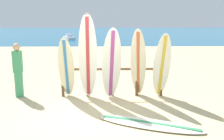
{
  "coord_description": "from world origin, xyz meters",
  "views": [
    {
      "loc": [
        0.32,
        -5.8,
        2.32
      ],
      "look_at": [
        0.49,
        2.1,
        0.78
      ],
      "focal_mm": 39.87,
      "sensor_mm": 36.0,
      "label": 1
    }
  ],
  "objects_px": {
    "surfboard_leaning_center_left": "(112,64)",
    "beachgoer_standing": "(18,68)",
    "surfboard_rack": "(112,77)",
    "small_boat_offshore": "(69,38)",
    "surfboard_leaning_left": "(88,58)",
    "surfboard_leaning_center_right": "(162,66)",
    "surfboard_leaning_center": "(138,64)",
    "surfboard_lying_on_sand": "(149,124)",
    "surfboard_leaning_far_left": "(66,68)"
  },
  "relations": [
    {
      "from": "surfboard_leaning_left",
      "to": "small_boat_offshore",
      "type": "bearing_deg",
      "value": 99.67
    },
    {
      "from": "small_boat_offshore",
      "to": "surfboard_leaning_far_left",
      "type": "bearing_deg",
      "value": -81.7
    },
    {
      "from": "surfboard_leaning_center_right",
      "to": "surfboard_lying_on_sand",
      "type": "height_order",
      "value": "surfboard_leaning_center_right"
    },
    {
      "from": "surfboard_lying_on_sand",
      "to": "surfboard_leaning_center_left",
      "type": "bearing_deg",
      "value": 113.14
    },
    {
      "from": "surfboard_leaning_left",
      "to": "surfboard_leaning_center",
      "type": "height_order",
      "value": "surfboard_leaning_left"
    },
    {
      "from": "surfboard_leaning_far_left",
      "to": "small_boat_offshore",
      "type": "height_order",
      "value": "surfboard_leaning_far_left"
    },
    {
      "from": "surfboard_leaning_left",
      "to": "surfboard_leaning_center_left",
      "type": "distance_m",
      "value": 0.73
    },
    {
      "from": "surfboard_rack",
      "to": "surfboard_leaning_center_right",
      "type": "distance_m",
      "value": 1.56
    },
    {
      "from": "surfboard_leaning_center_left",
      "to": "beachgoer_standing",
      "type": "bearing_deg",
      "value": 172.73
    },
    {
      "from": "small_boat_offshore",
      "to": "surfboard_leaning_left",
      "type": "bearing_deg",
      "value": -80.33
    },
    {
      "from": "surfboard_rack",
      "to": "surfboard_leaning_center_left",
      "type": "distance_m",
      "value": 0.59
    },
    {
      "from": "surfboard_leaning_center_left",
      "to": "surfboard_leaning_center",
      "type": "xyz_separation_m",
      "value": [
        0.8,
        0.09,
        -0.01
      ]
    },
    {
      "from": "surfboard_leaning_left",
      "to": "surfboard_leaning_center",
      "type": "xyz_separation_m",
      "value": [
        1.5,
        0.08,
        -0.21
      ]
    },
    {
      "from": "surfboard_leaning_center_left",
      "to": "beachgoer_standing",
      "type": "distance_m",
      "value": 2.91
    },
    {
      "from": "surfboard_leaning_center_left",
      "to": "small_boat_offshore",
      "type": "height_order",
      "value": "surfboard_leaning_center_left"
    },
    {
      "from": "surfboard_leaning_center_right",
      "to": "small_boat_offshore",
      "type": "xyz_separation_m",
      "value": [
        -6.65,
        26.12,
        -0.76
      ]
    },
    {
      "from": "surfboard_leaning_center_left",
      "to": "beachgoer_standing",
      "type": "height_order",
      "value": "surfboard_leaning_center_left"
    },
    {
      "from": "surfboard_leaning_center",
      "to": "surfboard_lying_on_sand",
      "type": "height_order",
      "value": "surfboard_leaning_center"
    },
    {
      "from": "small_boat_offshore",
      "to": "beachgoer_standing",
      "type": "bearing_deg",
      "value": -84.97
    },
    {
      "from": "surfboard_leaning_center_right",
      "to": "surfboard_lying_on_sand",
      "type": "relative_size",
      "value": 0.82
    },
    {
      "from": "surfboard_rack",
      "to": "small_boat_offshore",
      "type": "distance_m",
      "value": 26.3
    },
    {
      "from": "surfboard_rack",
      "to": "surfboard_leaning_center",
      "type": "relative_size",
      "value": 1.49
    },
    {
      "from": "surfboard_leaning_center_left",
      "to": "small_boat_offshore",
      "type": "bearing_deg",
      "value": 101.15
    },
    {
      "from": "surfboard_lying_on_sand",
      "to": "beachgoer_standing",
      "type": "bearing_deg",
      "value": 148.26
    },
    {
      "from": "surfboard_lying_on_sand",
      "to": "surfboard_leaning_far_left",
      "type": "bearing_deg",
      "value": 137.0
    },
    {
      "from": "surfboard_leaning_far_left",
      "to": "surfboard_leaning_center_right",
      "type": "bearing_deg",
      "value": -1.42
    },
    {
      "from": "beachgoer_standing",
      "to": "surfboard_lying_on_sand",
      "type": "bearing_deg",
      "value": -31.74
    },
    {
      "from": "beachgoer_standing",
      "to": "surfboard_rack",
      "type": "bearing_deg",
      "value": 0.15
    },
    {
      "from": "surfboard_leaning_center",
      "to": "surfboard_leaning_far_left",
      "type": "bearing_deg",
      "value": 179.65
    },
    {
      "from": "surfboard_leaning_left",
      "to": "surfboard_leaning_center_right",
      "type": "xyz_separation_m",
      "value": [
        2.2,
        0.02,
        -0.27
      ]
    },
    {
      "from": "surfboard_leaning_far_left",
      "to": "surfboard_lying_on_sand",
      "type": "height_order",
      "value": "surfboard_leaning_far_left"
    },
    {
      "from": "surfboard_rack",
      "to": "surfboard_leaning_center_left",
      "type": "height_order",
      "value": "surfboard_leaning_center_left"
    },
    {
      "from": "surfboard_leaning_left",
      "to": "beachgoer_standing",
      "type": "distance_m",
      "value": 2.25
    },
    {
      "from": "surfboard_leaning_left",
      "to": "surfboard_leaning_center_left",
      "type": "height_order",
      "value": "surfboard_leaning_left"
    },
    {
      "from": "surfboard_leaning_left",
      "to": "surfboard_leaning_center_left",
      "type": "relative_size",
      "value": 1.18
    },
    {
      "from": "surfboard_lying_on_sand",
      "to": "beachgoer_standing",
      "type": "height_order",
      "value": "beachgoer_standing"
    },
    {
      "from": "surfboard_leaning_left",
      "to": "surfboard_leaning_center_right",
      "type": "relative_size",
      "value": 1.27
    },
    {
      "from": "surfboard_leaning_far_left",
      "to": "surfboard_leaning_left",
      "type": "xyz_separation_m",
      "value": [
        0.65,
        -0.09,
        0.33
      ]
    },
    {
      "from": "surfboard_leaning_center_right",
      "to": "beachgoer_standing",
      "type": "height_order",
      "value": "surfboard_leaning_center_right"
    },
    {
      "from": "surfboard_leaning_center",
      "to": "beachgoer_standing",
      "type": "distance_m",
      "value": 3.7
    },
    {
      "from": "surfboard_rack",
      "to": "surfboard_lying_on_sand",
      "type": "xyz_separation_m",
      "value": [
        0.79,
        -2.3,
        -0.6
      ]
    },
    {
      "from": "surfboard_rack",
      "to": "beachgoer_standing",
      "type": "height_order",
      "value": "beachgoer_standing"
    },
    {
      "from": "surfboard_leaning_far_left",
      "to": "small_boat_offshore",
      "type": "distance_m",
      "value": 26.34
    },
    {
      "from": "surfboard_leaning_left",
      "to": "surfboard_lying_on_sand",
      "type": "relative_size",
      "value": 1.03
    },
    {
      "from": "surfboard_leaning_center_left",
      "to": "surfboard_leaning_left",
      "type": "bearing_deg",
      "value": 179.01
    },
    {
      "from": "surfboard_leaning_left",
      "to": "beachgoer_standing",
      "type": "bearing_deg",
      "value": 170.76
    },
    {
      "from": "surfboard_rack",
      "to": "surfboard_leaning_center",
      "type": "xyz_separation_m",
      "value": [
        0.77,
        -0.29,
        0.45
      ]
    },
    {
      "from": "surfboard_leaning_far_left",
      "to": "surfboard_leaning_center_left",
      "type": "height_order",
      "value": "surfboard_leaning_center_left"
    },
    {
      "from": "surfboard_leaning_center",
      "to": "surfboard_leaning_center_right",
      "type": "height_order",
      "value": "surfboard_leaning_center"
    },
    {
      "from": "surfboard_leaning_far_left",
      "to": "beachgoer_standing",
      "type": "bearing_deg",
      "value": 170.16
    }
  ]
}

